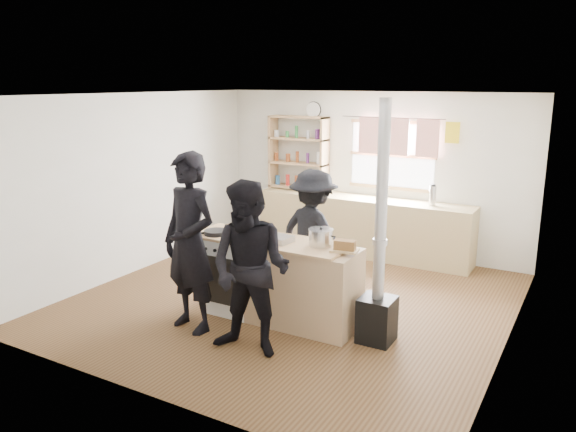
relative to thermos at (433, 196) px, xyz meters
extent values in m
cube|color=brown|center=(-1.07, -2.22, -1.05)|extent=(5.00, 5.00, 0.01)
cube|color=tan|center=(-1.07, 0.00, -0.59)|extent=(3.40, 0.55, 0.90)
cube|color=tan|center=(-2.27, 0.12, -0.11)|extent=(1.00, 0.28, 0.03)
cube|color=tan|center=(-2.27, 0.12, 0.29)|extent=(1.00, 0.28, 0.03)
cube|color=tan|center=(-2.27, 0.12, 0.69)|extent=(1.00, 0.28, 0.03)
cube|color=tan|center=(-2.27, 0.12, 1.04)|extent=(1.00, 0.28, 0.03)
cube|color=tan|center=(-2.75, 0.12, 0.46)|extent=(0.04, 0.28, 1.20)
cube|color=tan|center=(-1.79, 0.12, 0.46)|extent=(0.04, 0.28, 1.20)
cylinder|color=silver|center=(0.00, 0.00, 0.00)|extent=(0.10, 0.10, 0.28)
cube|color=white|center=(-1.52, -2.77, -0.59)|extent=(0.60, 0.60, 0.90)
cube|color=tan|center=(-0.62, -2.77, -0.59)|extent=(1.20, 0.60, 0.90)
cube|color=tan|center=(-1.07, -2.77, -0.13)|extent=(1.84, 0.64, 0.03)
cylinder|color=black|center=(-1.70, -2.91, -0.09)|extent=(0.38, 0.38, 0.05)
cylinder|color=#2E5B1F|center=(-1.70, -2.91, -0.07)|extent=(0.25, 0.25, 0.02)
cube|color=silver|center=(-0.97, -2.81, -0.08)|extent=(0.40, 0.28, 0.07)
cube|color=brown|center=(-0.97, -2.81, -0.06)|extent=(0.34, 0.24, 0.02)
cylinder|color=#BCBCBF|center=(-1.42, -2.64, -0.04)|extent=(0.20, 0.20, 0.14)
cylinder|color=#BCBCBF|center=(-1.42, -2.64, 0.03)|extent=(0.21, 0.21, 0.01)
sphere|color=black|center=(-1.42, -2.64, 0.04)|extent=(0.03, 0.03, 0.03)
cylinder|color=silver|center=(-0.45, -2.70, -0.03)|extent=(0.26, 0.26, 0.17)
cylinder|color=silver|center=(-0.45, -2.70, 0.06)|extent=(0.27, 0.27, 0.01)
sphere|color=black|center=(-0.45, -2.70, 0.08)|extent=(0.03, 0.03, 0.03)
cube|color=tan|center=(-0.14, -2.77, -0.10)|extent=(0.31, 0.25, 0.02)
cube|color=olive|center=(-0.14, -2.77, -0.04)|extent=(0.24, 0.15, 0.10)
cube|color=black|center=(0.23, -2.75, -0.80)|extent=(0.35, 0.35, 0.48)
cylinder|color=#ADADB2|center=(0.23, -2.75, 0.45)|extent=(0.12, 0.12, 2.02)
imported|color=black|center=(-1.64, -3.45, -0.07)|extent=(0.78, 0.59, 1.95)
imported|color=black|center=(-0.77, -3.61, -0.17)|extent=(0.91, 0.75, 1.75)
imported|color=black|center=(-0.94, -1.93, -0.24)|extent=(1.15, 0.83, 1.61)
camera|label=1|loc=(2.10, -7.91, 1.61)|focal=35.00mm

